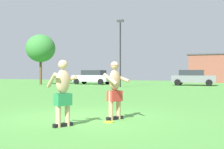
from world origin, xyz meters
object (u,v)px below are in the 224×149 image
object	(u,v)px
player_in_red	(115,88)
tree_right_field	(41,48)
car_gray_far_end	(193,77)
lamp_post	(120,46)
car_silver_mid_lot	(93,77)
player_near	(63,92)
frisbee	(109,122)

from	to	relation	value
player_in_red	tree_right_field	distance (m)	25.77
car_gray_far_end	lamp_post	world-z (taller)	lamp_post
car_silver_mid_lot	car_gray_far_end	distance (m)	10.92
player_near	frisbee	world-z (taller)	player_near
player_near	frisbee	xyz separation A→B (m)	(0.80, 0.98, -0.84)
car_gray_far_end	tree_right_field	world-z (taller)	tree_right_field
frisbee	car_gray_far_end	distance (m)	23.85
player_near	car_gray_far_end	bearing A→B (deg)	89.37
player_near	lamp_post	xyz separation A→B (m)	(-5.42, 18.74, 2.84)
player_near	car_gray_far_end	size ratio (longest dim) A/B	0.37
frisbee	tree_right_field	size ratio (longest dim) A/B	0.05
player_in_red	tree_right_field	bearing A→B (deg)	129.91
car_gray_far_end	tree_right_field	bearing A→B (deg)	-166.79
lamp_post	tree_right_field	world-z (taller)	lamp_post
car_gray_far_end	tree_right_field	distance (m)	16.63
player_near	player_in_red	size ratio (longest dim) A/B	0.99
car_silver_mid_lot	tree_right_field	bearing A→B (deg)	-151.72
player_in_red	frisbee	world-z (taller)	player_in_red
player_near	player_in_red	distance (m)	1.65
car_gray_far_end	lamp_post	xyz separation A→B (m)	(-5.69, -6.07, 2.86)
player_in_red	player_near	bearing A→B (deg)	-118.48
player_in_red	car_gray_far_end	size ratio (longest dim) A/B	0.37
player_in_red	lamp_post	world-z (taller)	lamp_post
tree_right_field	frisbee	bearing A→B (deg)	-50.74
car_silver_mid_lot	car_gray_far_end	size ratio (longest dim) A/B	1.00
player_in_red	car_silver_mid_lot	world-z (taller)	player_in_red
player_near	lamp_post	world-z (taller)	lamp_post
car_silver_mid_lot	tree_right_field	size ratio (longest dim) A/B	0.79
frisbee	car_silver_mid_lot	xyz separation A→B (m)	(-11.40, 22.81, 0.81)
car_gray_far_end	tree_right_field	xyz separation A→B (m)	(-15.90, -3.73, 3.15)
frisbee	player_in_red	bearing A→B (deg)	91.71
car_silver_mid_lot	tree_right_field	xyz separation A→B (m)	(-5.03, -2.71, 3.15)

